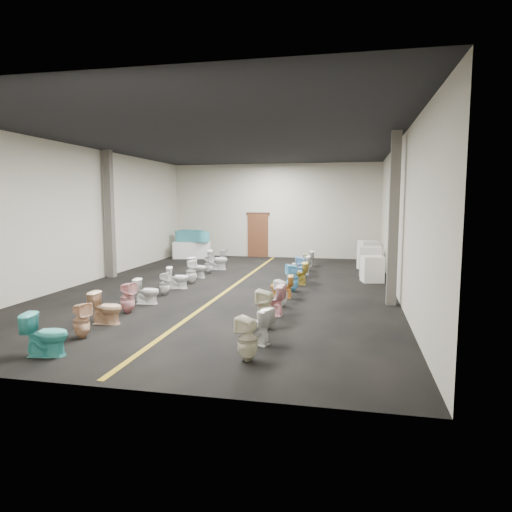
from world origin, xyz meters
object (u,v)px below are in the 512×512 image
object	(u,v)px
toilet_left_4	(147,291)
toilet_right_6	(292,278)
toilet_right_9	(301,265)
toilet_right_0	(248,339)
toilet_left_1	(81,320)
toilet_right_2	(266,309)
display_table	(192,250)
toilet_left_6	(178,278)
appliance_crate_d	(368,253)
toilet_left_3	(128,298)
toilet_right_4	(281,293)
appliance_crate_a	(372,269)
toilet_right_7	(296,273)
toilet_left_7	(191,271)
bathtub	(192,236)
toilet_right_11	(306,259)
toilet_left_0	(46,334)
toilet_right_10	(307,262)
toilet_right_8	(302,268)
toilet_left_2	(106,308)
toilet_left_8	(198,267)
toilet_left_11	(223,257)
toilet_left_5	(165,283)
toilet_left_10	(218,260)
appliance_crate_c	(369,259)
toilet_left_9	(209,264)
toilet_right_3	(269,300)
appliance_crate_b	(371,261)

from	to	relation	value
toilet_left_4	toilet_right_6	xyz separation A→B (m)	(3.59, 2.46, 0.08)
toilet_right_9	toilet_right_0	bearing A→B (deg)	0.45
toilet_left_1	toilet_right_2	distance (m)	3.76
display_table	toilet_left_6	distance (m)	7.73
appliance_crate_d	toilet_right_9	distance (m)	4.19
toilet_left_3	toilet_left_6	distance (m)	3.21
toilet_left_3	toilet_right_0	bearing A→B (deg)	-114.79
toilet_right_6	toilet_right_9	world-z (taller)	toilet_right_6
toilet_right_2	toilet_right_4	xyz separation A→B (m)	(0.01, 2.14, -0.08)
toilet_right_2	appliance_crate_d	bearing A→B (deg)	171.78
appliance_crate_a	toilet_left_3	world-z (taller)	appliance_crate_a
appliance_crate_a	toilet_right_7	xyz separation A→B (m)	(-2.45, -1.07, -0.06)
toilet_left_3	toilet_left_7	bearing A→B (deg)	9.62
bathtub	toilet_right_11	bearing A→B (deg)	-2.38
toilet_left_0	toilet_right_10	bearing A→B (deg)	-29.60
bathtub	toilet_right_2	bearing A→B (deg)	-47.96
toilet_right_8	toilet_left_4	bearing A→B (deg)	-29.85
toilet_left_2	toilet_left_6	size ratio (longest dim) A/B	1.05
toilet_left_7	toilet_left_8	size ratio (longest dim) A/B	1.12
toilet_left_11	toilet_right_8	bearing A→B (deg)	-130.58
toilet_left_5	toilet_left_0	bearing A→B (deg)	-171.71
toilet_left_1	toilet_right_11	world-z (taller)	toilet_left_1
toilet_right_0	toilet_right_4	world-z (taller)	toilet_right_0
toilet_left_10	toilet_right_4	world-z (taller)	toilet_left_10
toilet_right_2	toilet_right_9	size ratio (longest dim) A/B	1.19
toilet_left_2	toilet_right_11	world-z (taller)	toilet_left_2
toilet_right_6	toilet_left_2	bearing A→B (deg)	-62.34
appliance_crate_c	toilet_left_11	distance (m)	6.01
toilet_right_2	toilet_right_6	xyz separation A→B (m)	(0.04, 4.15, -0.01)
appliance_crate_d	toilet_left_11	bearing A→B (deg)	-164.27
toilet_left_2	toilet_right_10	bearing A→B (deg)	-25.29
appliance_crate_d	toilet_right_2	world-z (taller)	appliance_crate_d
toilet_left_6	toilet_right_8	bearing A→B (deg)	-69.17
toilet_left_1	toilet_left_7	xyz separation A→B (m)	(0.06, 6.22, 0.04)
display_table	toilet_left_9	bearing A→B (deg)	-63.05
toilet_left_2	toilet_right_0	xyz separation A→B (m)	(3.62, -1.67, 0.02)
toilet_right_3	toilet_right_2	bearing A→B (deg)	11.32
toilet_left_5	toilet_right_6	world-z (taller)	toilet_right_6
appliance_crate_a	toilet_right_9	world-z (taller)	appliance_crate_a
toilet_left_5	toilet_left_4	bearing A→B (deg)	-172.84
toilet_left_10	toilet_right_10	xyz separation A→B (m)	(3.51, 0.43, -0.05)
bathtub	toilet_left_8	world-z (taller)	bathtub
appliance_crate_d	toilet_left_2	size ratio (longest dim) A/B	1.41
toilet_left_11	toilet_right_10	xyz separation A→B (m)	(3.60, -0.65, -0.01)
toilet_left_1	toilet_left_8	xyz separation A→B (m)	(-0.14, 7.41, -0.00)
toilet_left_1	toilet_right_4	bearing A→B (deg)	-22.54
toilet_right_6	toilet_right_10	bearing A→B (deg)	155.86
toilet_left_4	toilet_left_6	bearing A→B (deg)	-6.08
toilet_left_4	toilet_left_10	distance (m)	6.22
appliance_crate_b	toilet_left_9	world-z (taller)	appliance_crate_b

